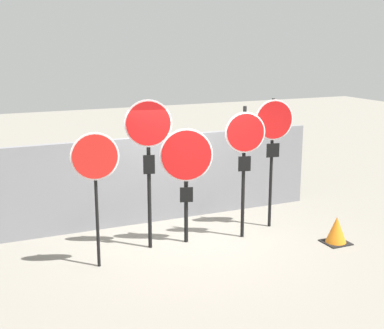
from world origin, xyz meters
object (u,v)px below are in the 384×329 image
at_px(stop_sign_1, 149,141).
at_px(stop_sign_0, 95,165).
at_px(stop_sign_3, 245,146).
at_px(stop_sign_2, 186,163).
at_px(stop_sign_4, 273,132).
at_px(traffic_cone_0, 336,230).

bearing_deg(stop_sign_1, stop_sign_0, -143.19).
height_order(stop_sign_1, stop_sign_3, stop_sign_1).
xyz_separation_m(stop_sign_1, stop_sign_2, (0.70, -0.02, -0.46)).
relative_size(stop_sign_1, stop_sign_3, 1.07).
relative_size(stop_sign_3, stop_sign_4, 0.97).
distance_m(stop_sign_3, traffic_cone_0, 2.29).
height_order(stop_sign_0, stop_sign_4, stop_sign_4).
distance_m(stop_sign_2, stop_sign_3, 1.13).
bearing_deg(stop_sign_4, traffic_cone_0, -54.54).
xyz_separation_m(stop_sign_0, stop_sign_1, (1.05, 0.43, 0.25)).
distance_m(stop_sign_3, stop_sign_4, 0.86).
distance_m(stop_sign_1, stop_sign_3, 1.80).
distance_m(stop_sign_0, stop_sign_1, 1.16).
relative_size(stop_sign_0, stop_sign_4, 0.88).
bearing_deg(stop_sign_0, traffic_cone_0, -0.83).
distance_m(stop_sign_0, stop_sign_2, 1.80).
bearing_deg(stop_sign_4, stop_sign_2, -168.53).
height_order(stop_sign_3, traffic_cone_0, stop_sign_3).
bearing_deg(stop_sign_3, stop_sign_2, -175.85).
xyz_separation_m(stop_sign_0, traffic_cone_0, (4.26, -0.71, -1.48)).
bearing_deg(stop_sign_2, traffic_cone_0, -7.61).
bearing_deg(stop_sign_2, stop_sign_1, -165.01).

